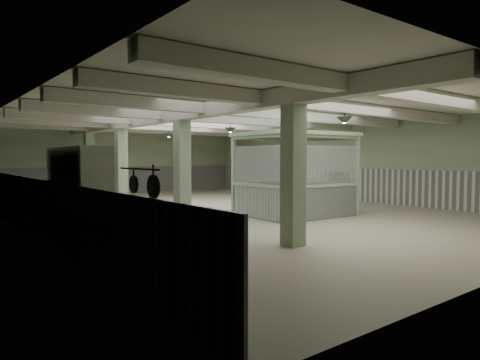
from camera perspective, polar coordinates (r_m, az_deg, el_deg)
floor at (r=16.03m, az=-1.67°, el=-4.16°), size 20.00×20.00×0.00m
ceiling at (r=15.99m, az=-1.69°, el=8.75°), size 14.00×20.00×0.02m
wall_back at (r=24.72m, az=-15.38°, el=2.43°), size 14.00×0.02×3.60m
wall_left at (r=13.11m, az=-27.37°, el=1.80°), size 0.02×20.00×3.60m
wall_right at (r=20.79m, az=14.18°, el=2.36°), size 0.02×20.00×3.60m
wainscot_left at (r=13.17m, az=-27.15°, el=-2.77°), size 0.05×19.90×1.50m
wainscot_right at (r=20.81m, az=14.10°, el=-0.53°), size 0.05×19.90×1.50m
wainscot_back at (r=24.73m, az=-15.33°, el=-0.00°), size 13.90×0.05×1.50m
girder at (r=14.65m, az=-9.73°, el=8.37°), size 0.45×19.90×0.40m
beam_a at (r=10.85m, az=22.57°, el=10.30°), size 13.90×0.35×0.32m
beam_b at (r=12.29m, az=12.28°, el=9.57°), size 13.90×0.35×0.32m
beam_c at (r=14.03m, az=4.37°, el=8.81°), size 13.90×0.35×0.32m
beam_d at (r=15.97m, az=-1.69°, el=8.10°), size 13.90×0.35×0.32m
beam_e at (r=18.05m, az=-6.38°, el=7.50°), size 13.90×0.35×0.32m
beam_f at (r=20.22m, az=-10.07°, el=6.98°), size 13.90×0.35×0.32m
beam_g at (r=22.47m, az=-13.02°, el=6.55°), size 13.90×0.35×0.32m
column_a at (r=9.69m, az=7.12°, el=1.80°), size 0.42×0.42×3.60m
column_b at (r=13.71m, az=-7.73°, el=2.14°), size 0.42×0.42×3.60m
column_c at (r=18.22m, az=-15.56°, el=2.26°), size 0.42×0.42×3.60m
column_d at (r=21.98m, az=-19.46°, el=2.31°), size 0.42×0.42×3.60m
hook_rail at (r=5.81m, az=-13.35°, el=1.45°), size 0.02×1.20×0.02m
pendant_front at (r=12.63m, az=13.74°, el=7.69°), size 0.44×0.44×0.22m
pendant_mid at (r=16.64m, az=-1.30°, el=6.62°), size 0.44×0.44×0.22m
pendant_back at (r=20.88m, az=-9.47°, el=5.85°), size 0.44×0.44×0.22m
prep_counter at (r=9.43m, az=-20.06°, el=-6.57°), size 0.95×5.47×0.91m
pitcher_near at (r=11.13m, az=-22.68°, el=-2.08°), size 0.26×0.29×0.32m
pitcher_far at (r=7.53m, az=-15.46°, el=-4.55°), size 0.21×0.23×0.25m
veg_colander at (r=9.43m, az=-19.71°, el=-3.31°), size 0.40×0.40×0.18m
orange_bowl at (r=11.31m, az=-22.29°, el=-2.60°), size 0.26×0.26×0.08m
skillet_near at (r=5.55m, az=-11.48°, el=-0.87°), size 0.04×0.30×0.30m
skillet_far at (r=6.10m, az=-13.98°, el=-0.56°), size 0.03×0.24×0.24m
walkin_cooler at (r=9.34m, az=-20.65°, el=-2.61°), size 1.05×2.44×2.23m
guard_booth at (r=14.94m, az=7.30°, el=2.58°), size 3.68×3.16×2.85m
filing_cabinet at (r=16.43m, az=13.11°, el=-1.49°), size 0.49×0.69×1.47m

